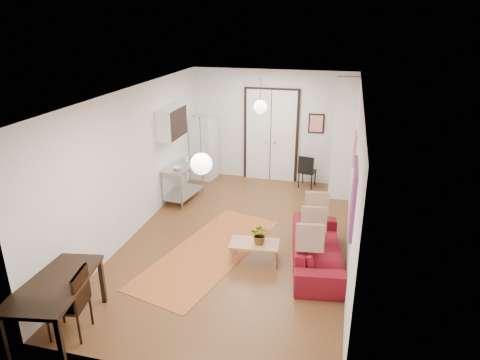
% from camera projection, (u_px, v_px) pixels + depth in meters
% --- Properties ---
extents(floor, '(7.00, 7.00, 0.00)m').
position_uv_depth(floor, '(238.00, 239.00, 8.46)').
color(floor, brown).
rests_on(floor, ground).
extents(ceiling, '(4.20, 7.00, 0.02)m').
position_uv_depth(ceiling, '(238.00, 92.00, 7.42)').
color(ceiling, white).
rests_on(ceiling, wall_back).
extents(wall_back, '(4.20, 0.02, 2.90)m').
position_uv_depth(wall_back, '(271.00, 126.00, 11.11)').
color(wall_back, silver).
rests_on(wall_back, floor).
extents(wall_front, '(4.20, 0.02, 2.90)m').
position_uv_depth(wall_front, '(160.00, 274.00, 4.78)').
color(wall_front, silver).
rests_on(wall_front, floor).
extents(wall_left, '(0.02, 7.00, 2.90)m').
position_uv_depth(wall_left, '(135.00, 162.00, 8.42)').
color(wall_left, silver).
rests_on(wall_left, floor).
extents(wall_right, '(0.02, 7.00, 2.90)m').
position_uv_depth(wall_right, '(354.00, 181.00, 7.46)').
color(wall_right, silver).
rests_on(wall_right, floor).
extents(double_doors, '(1.44, 0.06, 2.50)m').
position_uv_depth(double_doors, '(271.00, 136.00, 11.16)').
color(double_doors, white).
rests_on(double_doors, wall_back).
extents(stub_partition, '(0.50, 0.10, 2.90)m').
position_uv_depth(stub_partition, '(343.00, 141.00, 9.83)').
color(stub_partition, silver).
rests_on(stub_partition, floor).
extents(wall_cabinet, '(0.35, 1.00, 0.70)m').
position_uv_depth(wall_cabinet, '(172.00, 123.00, 9.58)').
color(wall_cabinet, white).
rests_on(wall_cabinet, wall_left).
extents(painting_popart, '(0.05, 1.00, 1.00)m').
position_uv_depth(painting_popart, '(353.00, 198.00, 6.27)').
color(painting_popart, red).
rests_on(painting_popart, wall_right).
extents(painting_abstract, '(0.05, 0.50, 0.60)m').
position_uv_depth(painting_abstract, '(355.00, 148.00, 8.07)').
color(painting_abstract, white).
rests_on(painting_abstract, wall_right).
extents(poster_back, '(0.40, 0.03, 0.50)m').
position_uv_depth(poster_back, '(316.00, 124.00, 10.76)').
color(poster_back, red).
rests_on(poster_back, wall_back).
extents(print_left, '(0.03, 0.44, 0.54)m').
position_uv_depth(print_left, '(174.00, 115.00, 10.04)').
color(print_left, '#9F6D42').
rests_on(print_left, wall_left).
extents(pendant_back, '(0.30, 0.30, 0.80)m').
position_uv_depth(pendant_back, '(260.00, 107.00, 9.46)').
color(pendant_back, white).
rests_on(pendant_back, ceiling).
extents(pendant_front, '(0.30, 0.30, 0.80)m').
position_uv_depth(pendant_front, '(201.00, 164.00, 5.84)').
color(pendant_front, white).
rests_on(pendant_front, ceiling).
extents(kilim_rug, '(2.13, 3.69, 0.01)m').
position_uv_depth(kilim_rug, '(210.00, 252.00, 8.01)').
color(kilim_rug, '#BB662E').
rests_on(kilim_rug, floor).
extents(sofa, '(1.14, 2.26, 0.63)m').
position_uv_depth(sofa, '(318.00, 249.00, 7.51)').
color(sofa, maroon).
rests_on(sofa, floor).
extents(coffee_table, '(0.90, 0.55, 0.38)m').
position_uv_depth(coffee_table, '(254.00, 245.00, 7.59)').
color(coffee_table, tan).
rests_on(coffee_table, floor).
extents(potted_plant, '(0.32, 0.36, 0.37)m').
position_uv_depth(potted_plant, '(260.00, 234.00, 7.48)').
color(potted_plant, '#376E31').
rests_on(potted_plant, coffee_table).
extents(kitchen_counter, '(0.73, 1.22, 0.89)m').
position_uv_depth(kitchen_counter, '(183.00, 177.00, 10.10)').
color(kitchen_counter, '#ACAEB1').
rests_on(kitchen_counter, floor).
extents(bowl, '(0.27, 0.27, 0.05)m').
position_uv_depth(bowl, '(178.00, 168.00, 9.70)').
color(bowl, white).
rests_on(bowl, kitchen_counter).
extents(soap_bottle, '(0.11, 0.11, 0.18)m').
position_uv_depth(soap_bottle, '(186.00, 158.00, 10.18)').
color(soap_bottle, teal).
rests_on(soap_bottle, kitchen_counter).
extents(fridge, '(0.66, 0.66, 1.65)m').
position_uv_depth(fridge, '(204.00, 148.00, 11.42)').
color(fridge, silver).
rests_on(fridge, floor).
extents(dining_table, '(1.08, 1.59, 0.81)m').
position_uv_depth(dining_table, '(54.00, 288.00, 5.76)').
color(dining_table, black).
rests_on(dining_table, floor).
extents(dining_chair_near, '(0.55, 0.72, 1.00)m').
position_uv_depth(dining_chair_near, '(71.00, 294.00, 5.86)').
color(dining_chair_near, '#321B10').
rests_on(dining_chair_near, floor).
extents(dining_chair_far, '(0.55, 0.72, 1.00)m').
position_uv_depth(dining_chair_far, '(71.00, 294.00, 5.86)').
color(dining_chair_far, '#321B10').
rests_on(dining_chair_far, floor).
extents(black_side_chair, '(0.46, 0.46, 0.86)m').
position_uv_depth(black_side_chair, '(308.00, 167.00, 10.97)').
color(black_side_chair, black).
rests_on(black_side_chair, floor).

